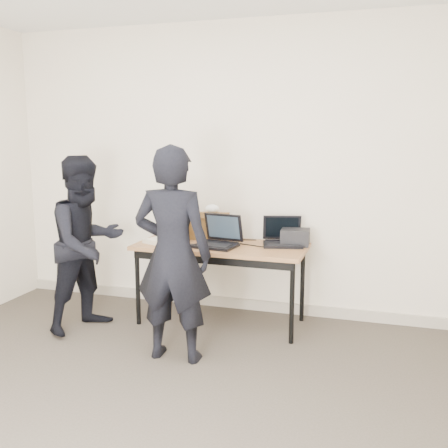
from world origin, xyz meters
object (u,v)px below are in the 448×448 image
at_px(laptop_right, 282,238).
at_px(person_typist, 173,255).
at_px(desk, 220,251).
at_px(leather_satchel, 209,225).
at_px(laptop_center, 218,239).
at_px(person_observer, 87,244).
at_px(laptop_beige, 167,237).
at_px(equipment_box, 295,237).

height_order(laptop_right, person_typist, person_typist).
relative_size(desk, leather_satchel, 3.99).
height_order(laptop_center, person_typist, person_typist).
distance_m(desk, person_observer, 1.15).
xyz_separation_m(desk, laptop_beige, (-0.49, -0.04, 0.11)).
height_order(laptop_beige, laptop_center, laptop_center).
xyz_separation_m(laptop_beige, person_typist, (0.37, -0.75, 0.04)).
distance_m(leather_satchel, person_observer, 1.11).
xyz_separation_m(laptop_right, person_typist, (-0.65, -0.96, 0.03)).
bearing_deg(equipment_box, laptop_beige, -168.58).
distance_m(desk, leather_satchel, 0.34).
height_order(laptop_right, leather_satchel, leather_satchel).
bearing_deg(person_typist, laptop_right, -126.53).
bearing_deg(leather_satchel, person_typist, -94.23).
height_order(desk, equipment_box, equipment_box).
height_order(laptop_beige, person_typist, person_typist).
xyz_separation_m(laptop_right, leather_satchel, (-0.70, 0.06, 0.07)).
relative_size(laptop_right, person_typist, 0.25).
distance_m(equipment_box, person_observer, 1.81).
xyz_separation_m(desk, leather_satchel, (-0.18, 0.23, 0.19)).
bearing_deg(laptop_beige, person_observer, -123.14).
bearing_deg(person_typist, laptop_center, -101.52).
bearing_deg(laptop_center, person_typist, -90.01).
height_order(desk, laptop_right, laptop_right).
relative_size(desk, person_observer, 1.00).
relative_size(equipment_box, person_observer, 0.16).
relative_size(leather_satchel, equipment_box, 1.55).
bearing_deg(laptop_right, desk, -175.37).
bearing_deg(person_observer, desk, -45.18).
relative_size(leather_satchel, person_typist, 0.24).
distance_m(desk, equipment_box, 0.67).
relative_size(laptop_beige, person_typist, 0.24).
relative_size(laptop_center, person_observer, 0.27).
bearing_deg(laptop_right, leather_satchel, 161.78).
relative_size(equipment_box, person_typist, 0.15).
bearing_deg(leather_satchel, laptop_beige, -147.34).
xyz_separation_m(desk, person_observer, (-1.07, -0.43, 0.09)).
height_order(laptop_center, laptop_right, laptop_center).
relative_size(desk, laptop_beige, 3.88).
bearing_deg(laptop_beige, laptop_right, 33.58).
relative_size(laptop_beige, laptop_right, 0.96).
xyz_separation_m(leather_satchel, person_observer, (-0.89, -0.66, -0.09)).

